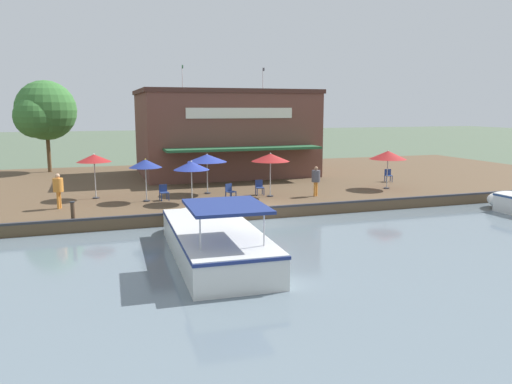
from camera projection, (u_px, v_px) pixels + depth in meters
name	position (u px, v px, depth m)	size (l,w,h in m)	color
ground_plane	(255.00, 221.00, 24.70)	(220.00, 220.00, 0.00)	#4C5B47
quay_deck	(206.00, 184.00, 34.94)	(22.00, 56.00, 0.60)	brown
quay_edge_fender	(255.00, 208.00, 24.69)	(0.20, 50.40, 0.10)	#2D2D33
waterfront_restaurant	(224.00, 132.00, 37.73)	(10.45, 12.62, 8.05)	brown
patio_umbrella_by_entrance	(94.00, 158.00, 27.29)	(1.86, 1.86, 2.50)	#B7B7B7
patio_umbrella_near_quay_edge	(270.00, 158.00, 27.89)	(2.15, 2.15, 2.48)	#B7B7B7
patio_umbrella_far_corner	(191.00, 166.00, 26.05)	(1.87, 1.87, 2.24)	#B7B7B7
patio_umbrella_mid_patio_right	(388.00, 155.00, 30.73)	(2.26, 2.26, 2.39)	#B7B7B7
patio_umbrella_back_row	(207.00, 158.00, 28.89)	(2.30, 2.30, 2.35)	#B7B7B7
patio_umbrella_mid_patio_left	(145.00, 164.00, 26.45)	(1.74, 1.74, 2.30)	#B7B7B7
cafe_chair_far_corner_seat	(388.00, 175.00, 33.95)	(0.54, 0.54, 0.85)	navy
cafe_chair_facing_river	(259.00, 187.00, 28.76)	(0.48, 0.48, 0.85)	navy
cafe_chair_back_row_seat	(230.00, 191.00, 27.35)	(0.58, 0.58, 0.85)	navy
cafe_chair_beside_entrance	(164.00, 191.00, 27.07)	(0.49, 0.49, 0.85)	navy
person_mid_patio	(58.00, 187.00, 24.66)	(0.50, 0.50, 1.76)	orange
person_near_entrance	(316.00, 178.00, 28.20)	(0.48, 0.48, 1.70)	orange
motorboat_far_downstream	(211.00, 236.00, 19.10)	(9.50, 3.27, 2.35)	silver
mooring_post	(73.00, 211.00, 22.20)	(0.22, 0.22, 0.85)	#473323
tree_behind_restaurant	(43.00, 112.00, 38.27)	(4.82, 4.59, 7.09)	brown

